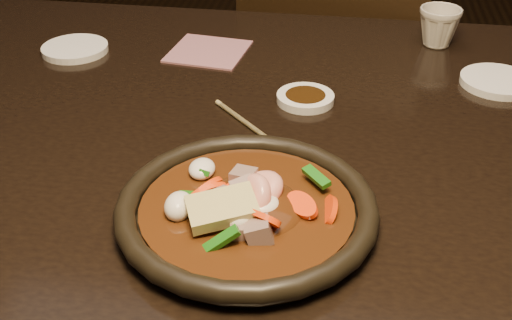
# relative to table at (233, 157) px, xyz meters

# --- Properties ---
(table) EXTENTS (1.60, 0.90, 0.75)m
(table) POSITION_rel_table_xyz_m (0.00, 0.00, 0.00)
(table) COLOR black
(table) RESTS_ON floor
(chair) EXTENTS (0.57, 0.57, 0.98)m
(chair) POSITION_rel_table_xyz_m (0.15, 0.66, -0.14)
(chair) COLOR black
(chair) RESTS_ON floor
(plate) EXTENTS (0.31, 0.31, 0.03)m
(plate) POSITION_rel_table_xyz_m (0.07, -0.25, 0.09)
(plate) COLOR black
(plate) RESTS_ON table
(stirfry) EXTENTS (0.20, 0.17, 0.07)m
(stirfry) POSITION_rel_table_xyz_m (0.06, -0.25, 0.10)
(stirfry) COLOR #3A1C0A
(stirfry) RESTS_ON plate
(soy_dish) EXTENTS (0.09, 0.09, 0.01)m
(soy_dish) POSITION_rel_table_xyz_m (0.11, 0.06, 0.08)
(soy_dish) COLOR white
(soy_dish) RESTS_ON table
(saucer_left) EXTENTS (0.12, 0.12, 0.01)m
(saucer_left) POSITION_rel_table_xyz_m (-0.33, 0.19, 0.08)
(saucer_left) COLOR white
(saucer_left) RESTS_ON table
(saucer_right) EXTENTS (0.12, 0.12, 0.01)m
(saucer_right) POSITION_rel_table_xyz_m (0.42, 0.17, 0.08)
(saucer_right) COLOR white
(saucer_right) RESTS_ON table
(tea_cup) EXTENTS (0.08, 0.08, 0.08)m
(tea_cup) POSITION_rel_table_xyz_m (0.33, 0.32, 0.12)
(tea_cup) COLOR beige
(tea_cup) RESTS_ON table
(chopsticks) EXTENTS (0.19, 0.20, 0.01)m
(chopsticks) POSITION_rel_table_xyz_m (0.06, -0.06, 0.08)
(chopsticks) COLOR tan
(chopsticks) RESTS_ON table
(napkin) EXTENTS (0.15, 0.15, 0.00)m
(napkin) POSITION_rel_table_xyz_m (-0.09, 0.23, 0.08)
(napkin) COLOR #9F616B
(napkin) RESTS_ON table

